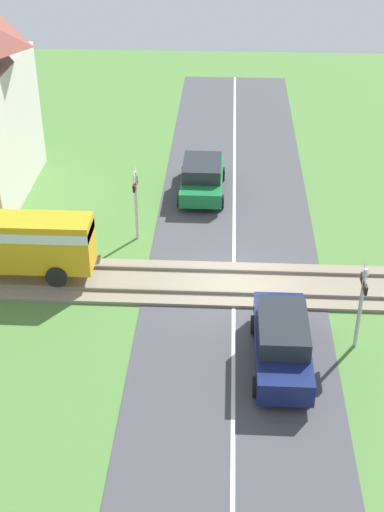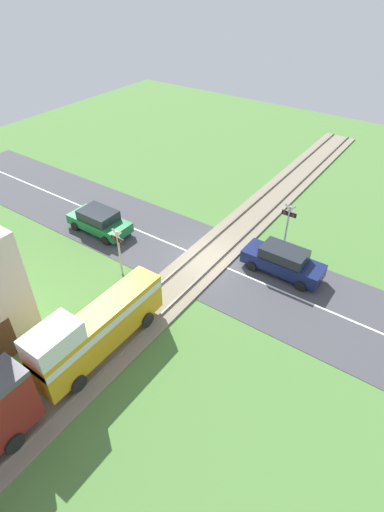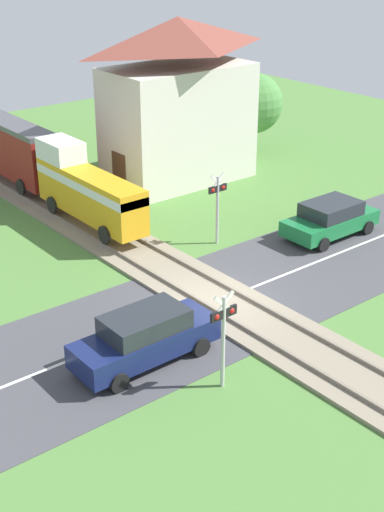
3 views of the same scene
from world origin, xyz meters
TOP-DOWN VIEW (x-y plane):
  - ground_plane at (0.00, 0.00)m, footprint 60.00×60.00m
  - road_surface at (0.00, 0.00)m, footprint 48.00×6.40m
  - track_bed at (0.00, 0.00)m, footprint 2.80×48.00m
  - train at (0.00, 16.82)m, footprint 1.58×23.28m
  - car_near_crossing at (-4.14, -1.44)m, footprint 4.55×1.79m
  - car_far_side at (7.36, 1.44)m, footprint 4.28×1.98m
  - crossing_signal_west_approach at (-3.20, -3.84)m, footprint 0.90×0.18m
  - crossing_signal_east_approach at (3.20, 3.84)m, footprint 0.90×0.18m
  - station_building at (6.86, 11.11)m, footprint 7.75×4.18m
  - pedestrian_by_station at (1.72, 12.12)m, footprint 0.40×0.40m
  - tree_by_station at (12.95, 12.21)m, footprint 3.35×3.35m

SIDE VIEW (x-z plane):
  - ground_plane at x=0.00m, z-range 0.00..0.00m
  - road_surface at x=0.00m, z-range 0.00..0.02m
  - track_bed at x=0.00m, z-range -0.05..0.19m
  - pedestrian_by_station at x=1.72m, z-range -0.07..1.53m
  - car_far_side at x=7.36m, z-range 0.03..1.55m
  - car_near_crossing at x=-4.14m, z-range 0.03..1.67m
  - train at x=0.00m, z-range 0.30..3.48m
  - crossing_signal_west_approach at x=-3.20m, z-range 0.43..3.43m
  - crossing_signal_east_approach at x=3.20m, z-range 0.43..3.43m
  - tree_by_station at x=12.95m, z-range 0.59..5.14m
  - station_building at x=6.86m, z-range -0.11..7.91m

